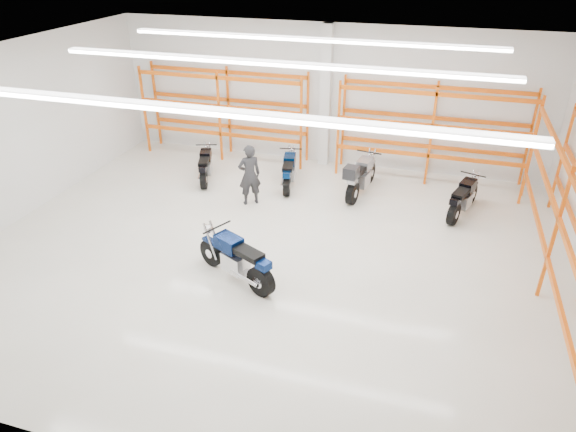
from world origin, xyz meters
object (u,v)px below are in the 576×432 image
(motorcycle_back_d, at_px, (463,199))
(structural_column, at_px, (326,97))
(motorcycle_back_c, at_px, (360,177))
(standing_man, at_px, (249,175))
(motorcycle_back_a, at_px, (206,167))
(motorcycle_main, at_px, (238,261))
(motorcycle_back_b, at_px, (289,172))

(motorcycle_back_d, bearing_deg, structural_column, 150.57)
(motorcycle_back_c, distance_m, motorcycle_back_d, 2.93)
(motorcycle_back_c, bearing_deg, standing_man, -154.10)
(motorcycle_back_a, height_order, motorcycle_back_c, motorcycle_back_c)
(motorcycle_back_d, relative_size, standing_man, 1.14)
(motorcycle_main, xyz_separation_m, motorcycle_back_a, (-2.98, 4.74, -0.08))
(motorcycle_back_b, height_order, structural_column, structural_column)
(motorcycle_back_c, bearing_deg, motorcycle_back_d, -7.77)
(motorcycle_back_a, bearing_deg, motorcycle_back_c, 3.73)
(motorcycle_back_b, bearing_deg, standing_man, -117.52)
(motorcycle_back_a, height_order, motorcycle_back_b, motorcycle_back_b)
(motorcycle_back_b, height_order, motorcycle_back_d, motorcycle_back_d)
(motorcycle_back_b, xyz_separation_m, motorcycle_back_c, (2.16, 0.00, 0.11))
(standing_man, relative_size, structural_column, 0.39)
(motorcycle_main, distance_m, motorcycle_back_b, 5.07)
(motorcycle_back_b, bearing_deg, motorcycle_back_a, -173.22)
(motorcycle_back_c, height_order, structural_column, structural_column)
(motorcycle_back_d, distance_m, standing_man, 5.89)
(motorcycle_back_b, relative_size, motorcycle_back_c, 0.87)
(motorcycle_back_c, bearing_deg, motorcycle_back_a, -176.27)
(motorcycle_back_b, distance_m, motorcycle_back_d, 5.08)
(motorcycle_back_a, xyz_separation_m, motorcycle_back_c, (4.78, 0.31, 0.12))
(motorcycle_back_b, distance_m, structural_column, 2.83)
(motorcycle_back_b, xyz_separation_m, motorcycle_back_d, (5.06, -0.40, 0.00))
(motorcycle_back_a, distance_m, standing_man, 2.22)
(motorcycle_main, xyz_separation_m, motorcycle_back_c, (1.81, 5.05, 0.05))
(motorcycle_back_a, distance_m, motorcycle_back_d, 7.68)
(motorcycle_back_c, bearing_deg, motorcycle_main, -109.66)
(motorcycle_back_a, height_order, structural_column, structural_column)
(motorcycle_main, height_order, motorcycle_back_c, motorcycle_back_c)
(motorcycle_main, xyz_separation_m, motorcycle_back_d, (4.70, 4.66, -0.05))
(motorcycle_main, xyz_separation_m, structural_column, (0.23, 7.18, 1.71))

